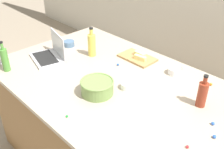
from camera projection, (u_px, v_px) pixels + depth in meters
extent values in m
cube|color=olive|center=(112.00, 126.00, 2.25)|extent=(1.86, 1.17, 0.87)
cube|color=tan|center=(112.00, 82.00, 2.02)|extent=(1.92, 1.23, 0.03)
cube|color=#B7B7BC|center=(47.00, 58.00, 2.29)|extent=(0.35, 0.29, 0.02)
cube|color=black|center=(45.00, 58.00, 2.28)|extent=(0.30, 0.22, 0.00)
cube|color=#B7B7BC|center=(58.00, 44.00, 2.28)|extent=(0.29, 0.08, 0.20)
cube|color=silver|center=(57.00, 44.00, 2.28)|extent=(0.26, 0.07, 0.18)
cylinder|color=#72934C|center=(97.00, 88.00, 1.84)|extent=(0.23, 0.23, 0.10)
cylinder|color=black|center=(97.00, 87.00, 1.83)|extent=(0.18, 0.18, 0.08)
torus|color=#72934C|center=(97.00, 82.00, 1.81)|extent=(0.23, 0.23, 0.01)
cylinder|color=#DBC64C|center=(92.00, 45.00, 2.31)|extent=(0.07, 0.07, 0.19)
cylinder|color=#DBC64C|center=(91.00, 32.00, 2.25)|extent=(0.03, 0.03, 0.05)
cylinder|color=black|center=(91.00, 28.00, 2.23)|extent=(0.03, 0.03, 0.01)
cylinder|color=maroon|center=(202.00, 95.00, 1.70)|extent=(0.06, 0.06, 0.17)
cylinder|color=maroon|center=(205.00, 80.00, 1.64)|extent=(0.03, 0.03, 0.05)
cylinder|color=black|center=(206.00, 76.00, 1.63)|extent=(0.03, 0.03, 0.01)
cylinder|color=#4C8C38|center=(5.00, 60.00, 2.09)|extent=(0.06, 0.06, 0.19)
cylinder|color=#4C8C38|center=(2.00, 46.00, 2.02)|extent=(0.02, 0.02, 0.05)
cylinder|color=black|center=(1.00, 42.00, 2.01)|extent=(0.03, 0.03, 0.01)
cube|color=#AD7F4C|center=(137.00, 58.00, 2.30)|extent=(0.31, 0.19, 0.02)
cube|color=#F4E58C|center=(140.00, 58.00, 2.24)|extent=(0.11, 0.05, 0.04)
cube|color=#F4E58C|center=(140.00, 54.00, 2.30)|extent=(0.11, 0.04, 0.04)
cylinder|color=white|center=(126.00, 86.00, 1.90)|extent=(0.09, 0.09, 0.04)
cylinder|color=slate|center=(69.00, 44.00, 2.51)|extent=(0.10, 0.10, 0.05)
cylinder|color=white|center=(174.00, 71.00, 2.08)|extent=(0.10, 0.10, 0.05)
sphere|color=green|center=(112.00, 85.00, 1.94)|extent=(0.02, 0.02, 0.02)
sphere|color=orange|center=(211.00, 84.00, 1.94)|extent=(0.02, 0.02, 0.02)
sphere|color=green|center=(67.00, 116.00, 1.64)|extent=(0.02, 0.02, 0.02)
sphere|color=blue|center=(213.00, 123.00, 1.58)|extent=(0.02, 0.02, 0.02)
sphere|color=yellow|center=(181.00, 69.00, 2.14)|extent=(0.02, 0.02, 0.02)
sphere|color=blue|center=(118.00, 64.00, 2.20)|extent=(0.02, 0.02, 0.02)
sphere|color=red|center=(187.00, 147.00, 1.42)|extent=(0.02, 0.02, 0.02)
sphere|color=blue|center=(214.00, 137.00, 1.49)|extent=(0.02, 0.02, 0.02)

